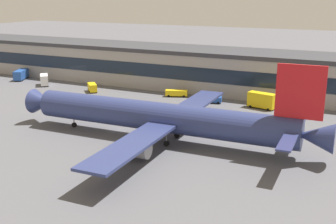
# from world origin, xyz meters

# --- Properties ---
(ground_plane) EXTENTS (600.00, 600.00, 0.00)m
(ground_plane) POSITION_xyz_m (0.00, 0.00, 0.00)
(ground_plane) COLOR #56565B
(terminal_building) EXTENTS (197.50, 19.35, 12.66)m
(terminal_building) POSITION_xyz_m (0.00, 48.47, 6.35)
(terminal_building) COLOR #9E9993
(terminal_building) RESTS_ON ground_plane
(airliner) EXTENTS (65.91, 56.48, 17.45)m
(airliner) POSITION_xyz_m (11.50, -1.07, 4.95)
(airliner) COLOR navy
(airliner) RESTS_ON ground_plane
(crew_van) EXTENTS (5.21, 5.26, 2.55)m
(crew_van) POSITION_xyz_m (-28.40, 29.32, 1.46)
(crew_van) COLOR yellow
(crew_van) RESTS_ON ground_plane
(belt_loader) EXTENTS (6.69, 4.17, 1.95)m
(belt_loader) POSITION_xyz_m (-2.35, 35.01, 1.15)
(belt_loader) COLOR yellow
(belt_loader) RESTS_ON ground_plane
(catering_truck) EXTENTS (7.59, 4.07, 4.15)m
(catering_truck) POSITION_xyz_m (22.99, 32.98, 2.29)
(catering_truck) COLOR yellow
(catering_truck) RESTS_ON ground_plane
(fuel_truck) EXTENTS (6.21, 8.77, 3.35)m
(fuel_truck) POSITION_xyz_m (-62.43, 34.29, 1.88)
(fuel_truck) COLOR #2651A5
(fuel_truck) RESTS_ON ground_plane
(stair_truck) EXTENTS (5.83, 6.04, 3.55)m
(stair_truck) POSITION_xyz_m (-48.18, 30.13, 1.98)
(stair_truck) COLOR white
(stair_truck) RESTS_ON ground_plane
(pushback_tractor) EXTENTS (5.26, 3.62, 1.75)m
(pushback_tractor) POSITION_xyz_m (9.52, 32.87, 1.05)
(pushback_tractor) COLOR #2651A5
(pushback_tractor) RESTS_ON ground_plane
(traffic_cone_0) EXTENTS (0.51, 0.51, 0.64)m
(traffic_cone_0) POSITION_xyz_m (3.90, -9.99, 0.32)
(traffic_cone_0) COLOR #F2590C
(traffic_cone_0) RESTS_ON ground_plane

